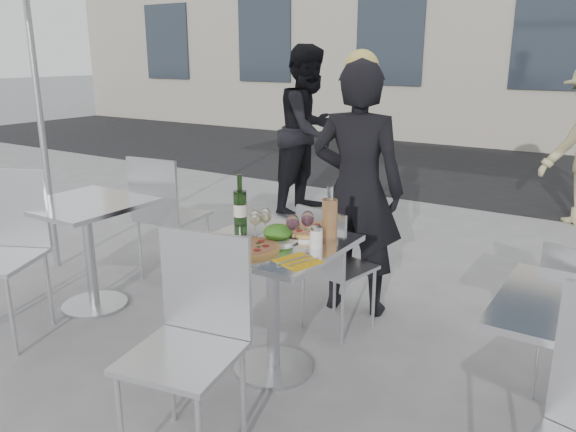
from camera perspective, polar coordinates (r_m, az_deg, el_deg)
The scene contains 22 objects.
ground at distance 3.23m, azimuth -1.49°, elevation -15.28°, with size 80.00×80.00×0.00m, color slate.
street_asphalt at distance 9.07m, azimuth 22.36°, elevation 4.17°, with size 24.00×5.00×0.00m, color black.
main_table at distance 2.99m, azimuth -1.57°, elevation -6.41°, with size 0.72×0.72×0.75m.
side_table_left at distance 3.98m, azimuth -19.70°, elevation -1.57°, with size 0.72×0.72×0.75m.
chair_far at distance 3.43m, azimuth 4.35°, elevation -4.41°, with size 0.44×0.44×0.82m.
chair_near at distance 2.46m, azimuth -9.61°, elevation -11.06°, with size 0.51×0.52×0.96m.
side_chair_lfar at distance 4.33m, azimuth -12.48°, elevation 0.82°, with size 0.49×0.50×0.96m.
side_chair_lnear at distance 3.82m, azimuth -26.89°, elevation -2.16°, with size 0.62×0.62×1.01m.
woman_diner at distance 3.67m, azimuth 7.04°, elevation 2.59°, with size 0.61×0.40×1.67m, color black.
pedestrian_a at distance 6.13m, azimuth 2.15°, elevation 8.69°, with size 0.87×0.68×1.79m, color black.
pizza_near at distance 2.79m, azimuth -4.01°, elevation -3.22°, with size 0.31×0.31×0.02m.
pizza_far at distance 3.04m, azimuth 1.83°, elevation -1.45°, with size 0.32×0.32×0.03m.
salad_plate at distance 2.91m, azimuth -1.05°, elevation -1.82°, with size 0.22×0.22×0.09m.
wine_bottle at distance 3.16m, azimuth -4.88°, elevation 1.02°, with size 0.07×0.08×0.29m.
carafe at distance 2.90m, azimuth 4.25°, elevation -0.28°, with size 0.08×0.08×0.29m.
sugar_shaker at distance 2.81m, azimuth 2.88°, elevation -2.15°, with size 0.06×0.06×0.11m.
wineglass_white_a at distance 2.93m, azimuth -3.36°, elevation -0.28°, with size 0.07×0.07×0.16m.
wineglass_white_b at distance 2.96m, azimuth -2.35°, elevation -0.07°, with size 0.07×0.07×0.16m.
wineglass_red_a at distance 2.84m, azimuth 0.48°, elevation -0.75°, with size 0.07×0.07×0.16m.
wineglass_red_b at distance 2.90m, azimuth 1.98°, elevation -0.38°, with size 0.07×0.07×0.16m.
napkin_left at distance 2.87m, azimuth -9.13°, elevation -3.00°, with size 0.21×0.21×0.01m.
napkin_right at distance 2.63m, azimuth 1.05°, elevation -4.59°, with size 0.23×0.23×0.01m.
Camera 1 is at (1.56, -2.28, 1.68)m, focal length 35.00 mm.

